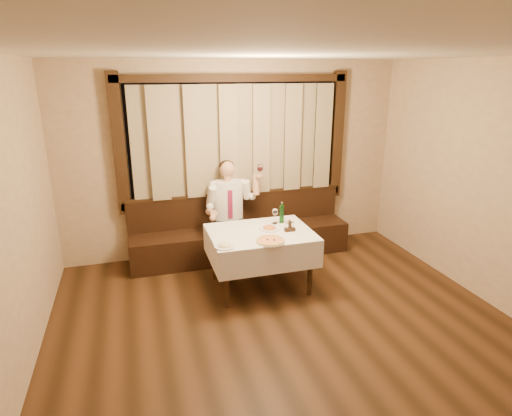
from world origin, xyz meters
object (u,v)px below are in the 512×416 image
object	(u,v)px
dining_table	(261,239)
cruet_caddy	(290,227)
green_bottle	(282,214)
banquette	(240,236)
pasta_cream	(225,244)
pasta_red	(269,227)
pizza	(271,241)
seated_man	(230,204)

from	to	relation	value
dining_table	cruet_caddy	distance (m)	0.39
green_bottle	cruet_caddy	xyz separation A→B (m)	(-0.01, -0.31, -0.07)
banquette	dining_table	world-z (taller)	banquette
banquette	green_bottle	size ratio (longest dim) A/B	11.33
banquette	dining_table	distance (m)	1.08
banquette	pasta_cream	size ratio (longest dim) A/B	13.51
banquette	pasta_cream	xyz separation A→B (m)	(-0.53, -1.37, 0.48)
dining_table	green_bottle	xyz separation A→B (m)	(0.36, 0.23, 0.23)
pasta_cream	cruet_caddy	bearing A→B (deg)	16.35
banquette	pasta_cream	bearing A→B (deg)	-111.19
dining_table	cruet_caddy	size ratio (longest dim) A/B	9.13
green_bottle	pasta_red	bearing A→B (deg)	-141.30
dining_table	cruet_caddy	bearing A→B (deg)	-13.61
banquette	pizza	world-z (taller)	banquette
dining_table	seated_man	bearing A→B (deg)	100.42
pasta_red	dining_table	bearing A→B (deg)	-160.40
pasta_cream	seated_man	xyz separation A→B (m)	(0.36, 1.28, 0.05)
seated_man	banquette	bearing A→B (deg)	27.77
cruet_caddy	green_bottle	bearing A→B (deg)	88.21
seated_man	pasta_red	bearing A→B (deg)	-71.31
dining_table	pasta_red	distance (m)	0.20
pasta_cream	cruet_caddy	world-z (taller)	cruet_caddy
pasta_cream	green_bottle	xyz separation A→B (m)	(0.89, 0.57, 0.09)
banquette	pasta_red	size ratio (longest dim) A/B	12.41
banquette	green_bottle	bearing A→B (deg)	-65.80
cruet_caddy	pizza	bearing A→B (deg)	-142.28
banquette	seated_man	distance (m)	0.56
green_bottle	cruet_caddy	world-z (taller)	green_bottle
pizza	pasta_cream	distance (m)	0.54
pizza	green_bottle	bearing A→B (deg)	59.42
pizza	banquette	bearing A→B (deg)	90.49
pasta_cream	seated_man	size ratio (longest dim) A/B	0.16
pizza	seated_man	xyz separation A→B (m)	(-0.18, 1.29, 0.07)
seated_man	green_bottle	bearing A→B (deg)	-53.10
pasta_red	seated_man	bearing A→B (deg)	108.69
banquette	dining_table	xyz separation A→B (m)	(0.00, -1.02, 0.34)
pizza	dining_table	bearing A→B (deg)	91.89
pizza	pasta_red	distance (m)	0.42
pasta_cream	seated_man	world-z (taller)	seated_man
green_bottle	seated_man	bearing A→B (deg)	126.90
pizza	green_bottle	distance (m)	0.69
pizza	pasta_red	xyz separation A→B (m)	(0.12, 0.40, 0.02)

